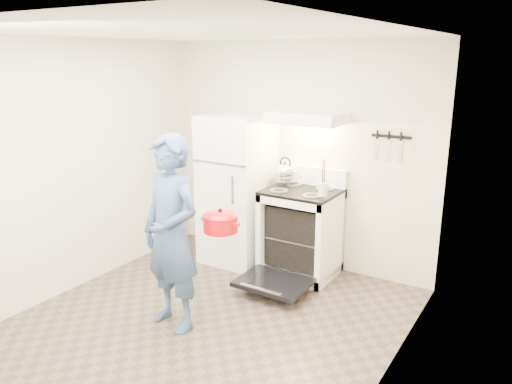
{
  "coord_description": "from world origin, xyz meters",
  "views": [
    {
      "loc": [
        2.5,
        -3.12,
        2.32
      ],
      "look_at": [
        -0.05,
        1.0,
        1.0
      ],
      "focal_mm": 35.0,
      "sensor_mm": 36.0,
      "label": 1
    }
  ],
  "objects_px": {
    "refrigerator": "(237,189)",
    "dutch_oven": "(220,224)",
    "stove_body": "(301,234)",
    "tea_kettle": "(285,171)",
    "person": "(171,234)"
  },
  "relations": [
    {
      "from": "refrigerator",
      "to": "dutch_oven",
      "type": "relative_size",
      "value": 4.61
    },
    {
      "from": "refrigerator",
      "to": "stove_body",
      "type": "height_order",
      "value": "refrigerator"
    },
    {
      "from": "dutch_oven",
      "to": "tea_kettle",
      "type": "bearing_deg",
      "value": 95.54
    },
    {
      "from": "refrigerator",
      "to": "tea_kettle",
      "type": "xyz_separation_m",
      "value": [
        0.54,
        0.15,
        0.25
      ]
    },
    {
      "from": "stove_body",
      "to": "dutch_oven",
      "type": "bearing_deg",
      "value": -96.05
    },
    {
      "from": "refrigerator",
      "to": "stove_body",
      "type": "xyz_separation_m",
      "value": [
        0.81,
        0.02,
        -0.39
      ]
    },
    {
      "from": "stove_body",
      "to": "person",
      "type": "xyz_separation_m",
      "value": [
        -0.45,
        -1.57,
        0.4
      ]
    },
    {
      "from": "tea_kettle",
      "to": "dutch_oven",
      "type": "height_order",
      "value": "tea_kettle"
    },
    {
      "from": "refrigerator",
      "to": "stove_body",
      "type": "relative_size",
      "value": 1.85
    },
    {
      "from": "refrigerator",
      "to": "tea_kettle",
      "type": "height_order",
      "value": "refrigerator"
    },
    {
      "from": "stove_body",
      "to": "person",
      "type": "bearing_deg",
      "value": -106.14
    },
    {
      "from": "refrigerator",
      "to": "tea_kettle",
      "type": "distance_m",
      "value": 0.61
    },
    {
      "from": "tea_kettle",
      "to": "refrigerator",
      "type": "bearing_deg",
      "value": -164.39
    },
    {
      "from": "person",
      "to": "refrigerator",
      "type": "bearing_deg",
      "value": 112.54
    },
    {
      "from": "dutch_oven",
      "to": "person",
      "type": "bearing_deg",
      "value": -138.83
    }
  ]
}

